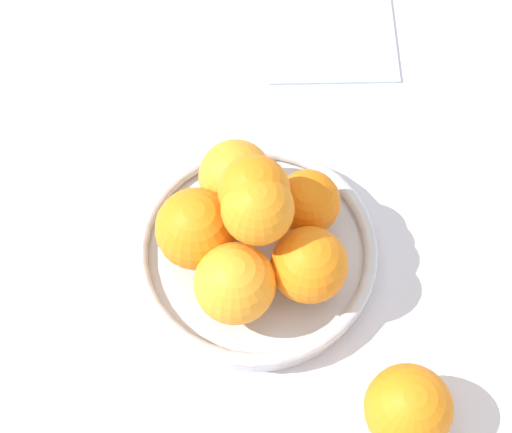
% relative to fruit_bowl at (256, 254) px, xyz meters
% --- Properties ---
extents(ground_plane, '(4.00, 4.00, 0.00)m').
position_rel_fruit_bowl_xyz_m(ground_plane, '(0.00, 0.00, -0.02)').
color(ground_plane, silver).
extents(fruit_bowl, '(0.24, 0.24, 0.04)m').
position_rel_fruit_bowl_xyz_m(fruit_bowl, '(0.00, 0.00, 0.00)').
color(fruit_bowl, silver).
rests_on(fruit_bowl, ground_plane).
extents(orange_pile, '(0.19, 0.18, 0.13)m').
position_rel_fruit_bowl_xyz_m(orange_pile, '(-0.00, 0.01, 0.07)').
color(orange_pile, orange).
rests_on(orange_pile, fruit_bowl).
extents(stray_orange, '(0.08, 0.08, 0.08)m').
position_rel_fruit_bowl_xyz_m(stray_orange, '(-0.19, -0.11, 0.02)').
color(stray_orange, orange).
rests_on(stray_orange, ground_plane).
extents(napkin_folded, '(0.17, 0.17, 0.01)m').
position_rel_fruit_bowl_xyz_m(napkin_folded, '(0.28, -0.14, -0.01)').
color(napkin_folded, silver).
rests_on(napkin_folded, ground_plane).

